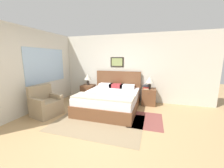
% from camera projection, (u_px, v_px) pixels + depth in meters
% --- Properties ---
extents(ground_plane, '(16.00, 16.00, 0.00)m').
position_uv_depth(ground_plane, '(90.00, 132.00, 3.19)').
color(ground_plane, tan).
extents(wall_back, '(6.96, 0.09, 2.60)m').
position_uv_depth(wall_back, '(119.00, 68.00, 5.51)').
color(wall_back, beige).
rests_on(wall_back, ground_plane).
extents(wall_left, '(0.08, 5.10, 2.60)m').
position_uv_depth(wall_left, '(47.00, 69.00, 4.88)').
color(wall_left, beige).
rests_on(wall_left, ground_plane).
extents(area_rug_main, '(2.33, 1.63, 0.01)m').
position_uv_depth(area_rug_main, '(98.00, 123.00, 3.64)').
color(area_rug_main, '#897556').
rests_on(area_rug_main, ground_plane).
extents(area_rug_bedside, '(0.89, 1.14, 0.01)m').
position_uv_depth(area_rug_bedside, '(146.00, 120.00, 3.79)').
color(area_rug_bedside, brown).
rests_on(area_rug_bedside, ground_plane).
extents(bed, '(1.80, 2.16, 1.18)m').
position_uv_depth(bed, '(110.00, 100.00, 4.63)').
color(bed, brown).
rests_on(bed, ground_plane).
extents(armchair, '(0.80, 0.84, 0.89)m').
position_uv_depth(armchair, '(46.00, 105.00, 4.08)').
color(armchair, '#998466').
rests_on(armchair, ground_plane).
extents(nightstand_near_window, '(0.48, 0.53, 0.60)m').
position_uv_depth(nightstand_near_window, '(88.00, 92.00, 5.74)').
color(nightstand_near_window, brown).
rests_on(nightstand_near_window, ground_plane).
extents(nightstand_by_door, '(0.48, 0.53, 0.60)m').
position_uv_depth(nightstand_by_door, '(149.00, 97.00, 5.04)').
color(nightstand_by_door, brown).
rests_on(nightstand_by_door, ground_plane).
extents(table_lamp_near_window, '(0.30, 0.30, 0.45)m').
position_uv_depth(table_lamp_near_window, '(88.00, 77.00, 5.62)').
color(table_lamp_near_window, '#2D2823').
rests_on(table_lamp_near_window, nightstand_near_window).
extents(table_lamp_by_door, '(0.30, 0.30, 0.45)m').
position_uv_depth(table_lamp_by_door, '(150.00, 80.00, 4.91)').
color(table_lamp_by_door, '#2D2823').
rests_on(table_lamp_by_door, nightstand_by_door).
extents(book_thick_bottom, '(0.20, 0.29, 0.03)m').
position_uv_depth(book_thick_bottom, '(146.00, 88.00, 4.96)').
color(book_thick_bottom, beige).
rests_on(book_thick_bottom, nightstand_by_door).
extents(book_hardcover_middle, '(0.19, 0.21, 0.03)m').
position_uv_depth(book_hardcover_middle, '(146.00, 88.00, 4.96)').
color(book_hardcover_middle, '#B7332D').
rests_on(book_hardcover_middle, book_thick_bottom).
extents(book_novel_upper, '(0.17, 0.24, 0.04)m').
position_uv_depth(book_novel_upper, '(146.00, 87.00, 4.95)').
color(book_novel_upper, '#B7332D').
rests_on(book_novel_upper, book_hardcover_middle).
extents(book_slim_near_top, '(0.24, 0.30, 0.04)m').
position_uv_depth(book_slim_near_top, '(146.00, 86.00, 4.94)').
color(book_slim_near_top, '#232328').
rests_on(book_slim_near_top, book_novel_upper).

